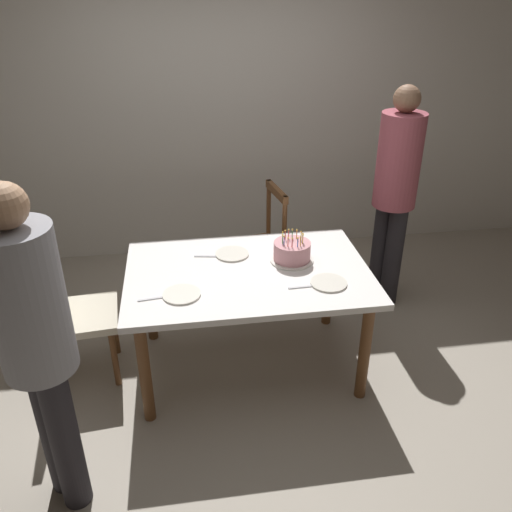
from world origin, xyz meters
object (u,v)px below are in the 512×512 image
object	(u,v)px
plate_near_celebrant	(182,294)
chair_upholstered	(65,307)
dining_table	(248,283)
person_guest	(395,186)
birthday_cake	(292,252)
plate_far_side	(232,254)
chair_spindle_back	(256,249)
plate_near_guest	(329,283)
person_celebrant	(37,341)

from	to	relation	value
plate_near_celebrant	chair_upholstered	distance (m)	0.82
dining_table	person_guest	world-z (taller)	person_guest
chair_upholstered	plate_near_celebrant	bearing A→B (deg)	-22.42
birthday_cake	plate_far_side	bearing A→B (deg)	159.54
plate_far_side	person_guest	size ratio (longest dim) A/B	0.13
plate_far_side	chair_spindle_back	world-z (taller)	chair_spindle_back
dining_table	birthday_cake	world-z (taller)	birthday_cake
dining_table	plate_near_guest	size ratio (longest dim) A/B	6.88
dining_table	person_guest	xyz separation A→B (m)	(1.20, 0.67, 0.33)
chair_upholstered	plate_far_side	bearing A→B (deg)	8.17
plate_far_side	chair_spindle_back	distance (m)	0.71
dining_table	chair_spindle_back	size ratio (longest dim) A/B	1.59
birthday_cake	plate_near_celebrant	bearing A→B (deg)	-156.10
chair_upholstered	person_celebrant	size ratio (longest dim) A/B	0.56
chair_spindle_back	person_guest	world-z (taller)	person_guest
dining_table	chair_upholstered	world-z (taller)	chair_upholstered
plate_near_celebrant	chair_upholstered	xyz separation A→B (m)	(-0.73, 0.30, -0.21)
chair_spindle_back	person_celebrant	distance (m)	2.14
person_celebrant	person_guest	world-z (taller)	person_guest
chair_spindle_back	plate_near_guest	bearing A→B (deg)	-75.02
dining_table	plate_near_guest	bearing A→B (deg)	-26.59
plate_far_side	person_guest	distance (m)	1.37
plate_near_guest	person_guest	size ratio (longest dim) A/B	0.13
plate_far_side	person_guest	world-z (taller)	person_guest
dining_table	plate_far_side	size ratio (longest dim) A/B	6.88
plate_near_guest	chair_upholstered	size ratio (longest dim) A/B	0.23
dining_table	chair_spindle_back	distance (m)	0.87
person_celebrant	dining_table	bearing A→B (deg)	39.64
birthday_cake	plate_near_celebrant	distance (m)	0.78
birthday_cake	plate_far_side	size ratio (longest dim) A/B	1.27
birthday_cake	person_celebrant	distance (m)	1.65
person_guest	person_celebrant	bearing A→B (deg)	-145.59
dining_table	chair_spindle_back	xyz separation A→B (m)	(0.17, 0.83, -0.19)
plate_near_guest	person_guest	world-z (taller)	person_guest
chair_spindle_back	person_celebrant	bearing A→B (deg)	-125.62
plate_near_celebrant	person_guest	xyz separation A→B (m)	(1.62, 0.90, 0.24)
plate_near_celebrant	person_guest	bearing A→B (deg)	29.11
chair_upholstered	plate_near_guest	bearing A→B (deg)	-10.65
dining_table	person_celebrant	bearing A→B (deg)	-140.36
plate_near_guest	person_celebrant	xyz separation A→B (m)	(-1.50, -0.64, 0.22)
plate_far_side	plate_near_celebrant	bearing A→B (deg)	-126.84
birthday_cake	plate_far_side	distance (m)	0.40
birthday_cake	chair_spindle_back	world-z (taller)	chair_spindle_back
birthday_cake	plate_near_guest	bearing A→B (deg)	-63.45
plate_far_side	chair_upholstered	world-z (taller)	chair_upholstered
dining_table	plate_far_side	bearing A→B (deg)	108.42
dining_table	plate_near_celebrant	distance (m)	0.48
dining_table	chair_spindle_back	world-z (taller)	chair_spindle_back
chair_upholstered	person_celebrant	distance (m)	1.04
plate_far_side	birthday_cake	bearing A→B (deg)	-20.46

